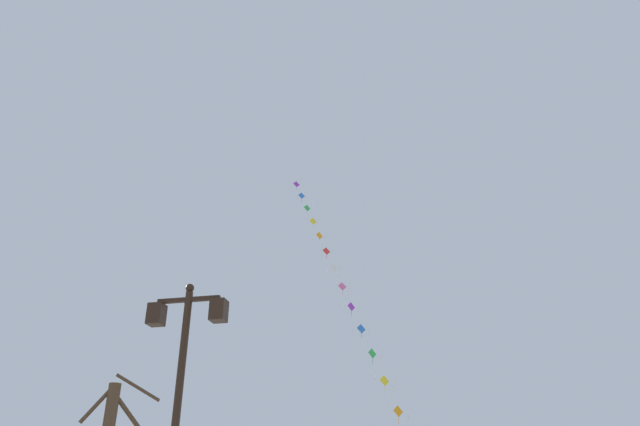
% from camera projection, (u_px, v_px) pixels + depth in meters
% --- Properties ---
extents(twin_lantern_lamp_post, '(1.51, 0.28, 5.10)m').
position_uv_depth(twin_lantern_lamp_post, '(181.00, 368.00, 10.20)').
color(twin_lantern_lamp_post, black).
rests_on(twin_lantern_lamp_post, ground_plane).
extents(kite_train, '(9.00, 11.88, 21.56)m').
position_uv_depth(kite_train, '(343.00, 288.00, 30.46)').
color(kite_train, brown).
rests_on(kite_train, ground_plane).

